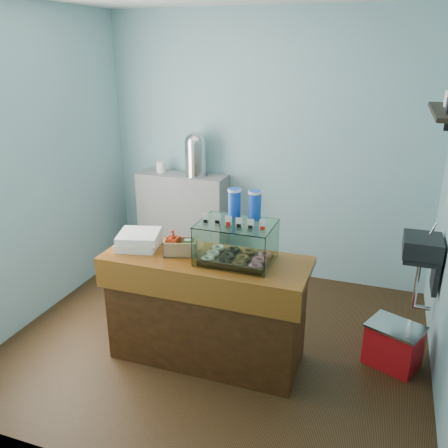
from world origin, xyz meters
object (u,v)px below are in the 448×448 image
at_px(red_cooler, 393,345).
at_px(coffee_urn, 195,153).
at_px(display_case, 238,238).
at_px(counter, 206,308).

bearing_deg(red_cooler, coffee_urn, 175.10).
distance_m(display_case, coffee_urn, 1.82).
bearing_deg(coffee_urn, red_cooler, -28.24).
bearing_deg(counter, red_cooler, 15.49).
relative_size(coffee_urn, red_cooler, 0.96).
bearing_deg(display_case, counter, -167.35).
bearing_deg(display_case, coffee_urn, 123.22).
distance_m(counter, display_case, 0.67).
relative_size(counter, red_cooler, 3.21).
height_order(display_case, red_cooler, display_case).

